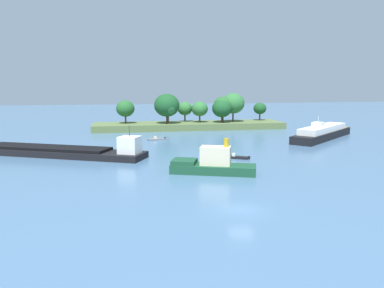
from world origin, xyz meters
TOP-DOWN VIEW (x-y plane):
  - ground_plane at (0.00, 0.00)m, footprint 400.00×400.00m
  - treeline_island at (7.95, 70.09)m, footprint 52.34×11.64m
  - white_riverboat at (33.53, 45.53)m, footprint 22.22×20.57m
  - small_motorboat at (7.28, 26.31)m, footprint 4.37×3.19m
  - fishing_skiff at (-3.98, 50.05)m, footprint 4.18×2.45m
  - tugboat at (0.77, 16.46)m, footprint 12.52×7.69m
  - cargo_barge at (-22.49, 34.26)m, footprint 32.27×19.39m

SIDE VIEW (x-z plane):
  - ground_plane at x=0.00m, z-range 0.00..0.00m
  - small_motorboat at x=7.28m, z-range -0.22..0.66m
  - fishing_skiff at x=-3.98m, z-range -0.21..0.67m
  - cargo_barge at x=-22.49m, z-range -1.96..3.73m
  - tugboat at x=0.77m, z-range -1.23..3.78m
  - white_riverboat at x=33.53m, z-range -1.35..4.12m
  - treeline_island at x=7.95m, z-range -1.16..8.63m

